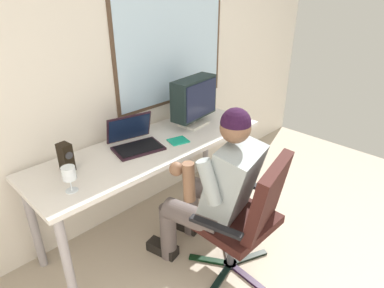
% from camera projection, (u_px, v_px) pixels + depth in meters
% --- Properties ---
extents(wall_rear, '(4.63, 0.08, 2.75)m').
position_uv_depth(wall_rear, '(148.00, 49.00, 2.66)').
color(wall_rear, silver).
rests_on(wall_rear, ground).
extents(desk, '(1.89, 0.62, 0.76)m').
position_uv_depth(desk, '(153.00, 155.00, 2.55)').
color(desk, '#969196').
rests_on(desk, ground).
extents(office_chair, '(0.65, 0.61, 0.92)m').
position_uv_depth(office_chair, '(248.00, 212.00, 2.16)').
color(office_chair, black).
rests_on(office_chair, ground).
extents(person_seated, '(0.61, 0.83, 1.21)m').
position_uv_depth(person_seated, '(215.00, 187.00, 2.23)').
color(person_seated, '#554B49').
rests_on(person_seated, ground).
extents(crt_monitor, '(0.45, 0.21, 0.40)m').
position_uv_depth(crt_monitor, '(194.00, 99.00, 2.76)').
color(crt_monitor, beige).
rests_on(crt_monitor, desk).
extents(laptop, '(0.40, 0.37, 0.23)m').
position_uv_depth(laptop, '(134.00, 139.00, 2.46)').
color(laptop, black).
rests_on(laptop, desk).
extents(wine_glass, '(0.08, 0.08, 0.16)m').
position_uv_depth(wine_glass, '(69.00, 175.00, 1.91)').
color(wine_glass, silver).
rests_on(wine_glass, desk).
extents(desk_speaker, '(0.08, 0.10, 0.19)m').
position_uv_depth(desk_speaker, '(66.00, 157.00, 2.13)').
color(desk_speaker, black).
rests_on(desk_speaker, desk).
extents(cd_case, '(0.17, 0.16, 0.01)m').
position_uv_depth(cd_case, '(178.00, 141.00, 2.56)').
color(cd_case, '#18A281').
rests_on(cd_case, desk).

